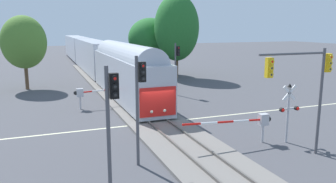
{
  "coord_description": "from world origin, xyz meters",
  "views": [
    {
      "loc": [
        -7.76,
        -22.6,
        6.99
      ],
      "look_at": [
        1.5,
        1.45,
        2.0
      ],
      "focal_mm": 35.81,
      "sensor_mm": 36.0,
      "label": 1
    }
  ],
  "objects_px": {
    "traffic_signal_near_right": "(306,76)",
    "crossing_gate_far": "(87,93)",
    "oak_far_right": "(177,28)",
    "traffic_signal_far_side": "(177,61)",
    "traffic_signal_near_left": "(111,112)",
    "commuter_train": "(93,55)",
    "oak_behind_train": "(24,42)",
    "crossing_signal_mast": "(289,107)",
    "crossing_gate_near": "(254,121)",
    "elm_centre_background": "(150,38)",
    "traffic_signal_median": "(140,93)"
  },
  "relations": [
    {
      "from": "traffic_signal_near_right",
      "to": "crossing_gate_far",
      "type": "bearing_deg",
      "value": 121.24
    },
    {
      "from": "traffic_signal_near_right",
      "to": "oak_far_right",
      "type": "relative_size",
      "value": 0.52
    },
    {
      "from": "traffic_signal_far_side",
      "to": "traffic_signal_near_left",
      "type": "relative_size",
      "value": 0.97
    },
    {
      "from": "commuter_train",
      "to": "oak_behind_train",
      "type": "bearing_deg",
      "value": -128.39
    },
    {
      "from": "crossing_signal_mast",
      "to": "traffic_signal_far_side",
      "type": "relative_size",
      "value": 0.69
    },
    {
      "from": "oak_far_right",
      "to": "traffic_signal_near_left",
      "type": "bearing_deg",
      "value": -116.83
    },
    {
      "from": "crossing_gate_far",
      "to": "traffic_signal_near_left",
      "type": "bearing_deg",
      "value": -94.18
    },
    {
      "from": "commuter_train",
      "to": "crossing_gate_near",
      "type": "bearing_deg",
      "value": -83.6
    },
    {
      "from": "traffic_signal_far_side",
      "to": "elm_centre_background",
      "type": "distance_m",
      "value": 15.91
    },
    {
      "from": "elm_centre_background",
      "to": "oak_behind_train",
      "type": "relative_size",
      "value": 1.0
    },
    {
      "from": "traffic_signal_near_left",
      "to": "oak_behind_train",
      "type": "xyz_separation_m",
      "value": [
        -3.97,
        28.1,
        1.59
      ]
    },
    {
      "from": "crossing_signal_mast",
      "to": "traffic_signal_median",
      "type": "height_order",
      "value": "traffic_signal_median"
    },
    {
      "from": "traffic_signal_near_left",
      "to": "oak_behind_train",
      "type": "bearing_deg",
      "value": 98.03
    },
    {
      "from": "crossing_gate_near",
      "to": "oak_behind_train",
      "type": "xyz_separation_m",
      "value": [
        -13.3,
        24.46,
        3.89
      ]
    },
    {
      "from": "traffic_signal_near_left",
      "to": "commuter_train",
      "type": "bearing_deg",
      "value": 82.44
    },
    {
      "from": "oak_behind_train",
      "to": "elm_centre_background",
      "type": "bearing_deg",
      "value": 21.34
    },
    {
      "from": "traffic_signal_far_side",
      "to": "traffic_signal_median",
      "type": "distance_m",
      "value": 18.18
    },
    {
      "from": "crossing_signal_mast",
      "to": "traffic_signal_median",
      "type": "distance_m",
      "value": 9.43
    },
    {
      "from": "traffic_signal_near_right",
      "to": "oak_behind_train",
      "type": "xyz_separation_m",
      "value": [
        -14.46,
        27.12,
        0.86
      ]
    },
    {
      "from": "traffic_signal_median",
      "to": "traffic_signal_near_left",
      "type": "xyz_separation_m",
      "value": [
        -2.04,
        -3.03,
        -0.05
      ]
    },
    {
      "from": "traffic_signal_median",
      "to": "crossing_gate_near",
      "type": "bearing_deg",
      "value": 4.79
    },
    {
      "from": "commuter_train",
      "to": "elm_centre_background",
      "type": "height_order",
      "value": "elm_centre_background"
    },
    {
      "from": "crossing_signal_mast",
      "to": "traffic_signal_near_right",
      "type": "xyz_separation_m",
      "value": [
        -0.85,
        -2.08,
        2.2
      ]
    },
    {
      "from": "crossing_signal_mast",
      "to": "elm_centre_background",
      "type": "height_order",
      "value": "elm_centre_background"
    },
    {
      "from": "oak_far_right",
      "to": "crossing_gate_far",
      "type": "bearing_deg",
      "value": -135.73
    },
    {
      "from": "crossing_signal_mast",
      "to": "oak_far_right",
      "type": "xyz_separation_m",
      "value": [
        3.78,
        26.85,
        4.61
      ]
    },
    {
      "from": "traffic_signal_median",
      "to": "elm_centre_background",
      "type": "bearing_deg",
      "value": 71.06
    },
    {
      "from": "crossing_gate_near",
      "to": "traffic_signal_near_right",
      "type": "relative_size",
      "value": 1.01
    },
    {
      "from": "crossing_signal_mast",
      "to": "traffic_signal_near_left",
      "type": "xyz_separation_m",
      "value": [
        -11.35,
        -3.06,
        1.46
      ]
    },
    {
      "from": "traffic_signal_near_right",
      "to": "traffic_signal_median",
      "type": "bearing_deg",
      "value": 166.39
    },
    {
      "from": "crossing_gate_near",
      "to": "traffic_signal_near_right",
      "type": "bearing_deg",
      "value": -66.28
    },
    {
      "from": "crossing_gate_far",
      "to": "traffic_signal_near_right",
      "type": "xyz_separation_m",
      "value": [
        9.31,
        -15.34,
        3.03
      ]
    },
    {
      "from": "oak_far_right",
      "to": "elm_centre_background",
      "type": "distance_m",
      "value": 5.49
    },
    {
      "from": "crossing_gate_near",
      "to": "crossing_signal_mast",
      "type": "xyz_separation_m",
      "value": [
        2.01,
        -0.58,
        0.83
      ]
    },
    {
      "from": "traffic_signal_near_right",
      "to": "traffic_signal_near_left",
      "type": "height_order",
      "value": "traffic_signal_near_right"
    },
    {
      "from": "oak_far_right",
      "to": "oak_behind_train",
      "type": "height_order",
      "value": "oak_far_right"
    },
    {
      "from": "elm_centre_background",
      "to": "oak_far_right",
      "type": "bearing_deg",
      "value": -65.13
    },
    {
      "from": "traffic_signal_median",
      "to": "oak_far_right",
      "type": "distance_m",
      "value": 30.05
    },
    {
      "from": "traffic_signal_far_side",
      "to": "traffic_signal_near_right",
      "type": "xyz_separation_m",
      "value": [
        -0.15,
        -18.06,
        0.85
      ]
    },
    {
      "from": "oak_far_right",
      "to": "oak_behind_train",
      "type": "distance_m",
      "value": 19.24
    },
    {
      "from": "commuter_train",
      "to": "oak_behind_train",
      "type": "distance_m",
      "value": 15.11
    },
    {
      "from": "traffic_signal_near_left",
      "to": "elm_centre_background",
      "type": "relative_size",
      "value": 0.67
    },
    {
      "from": "traffic_signal_far_side",
      "to": "oak_behind_train",
      "type": "xyz_separation_m",
      "value": [
        -14.61,
        9.06,
        1.71
      ]
    },
    {
      "from": "crossing_gate_far",
      "to": "elm_centre_background",
      "type": "height_order",
      "value": "elm_centre_background"
    },
    {
      "from": "commuter_train",
      "to": "traffic_signal_far_side",
      "type": "distance_m",
      "value": 21.43
    },
    {
      "from": "crossing_signal_mast",
      "to": "oak_behind_train",
      "type": "xyz_separation_m",
      "value": [
        -15.31,
        25.04,
        3.05
      ]
    },
    {
      "from": "oak_far_right",
      "to": "elm_centre_background",
      "type": "bearing_deg",
      "value": 114.87
    },
    {
      "from": "elm_centre_background",
      "to": "traffic_signal_near_left",
      "type": "bearing_deg",
      "value": -110.41
    },
    {
      "from": "crossing_gate_far",
      "to": "traffic_signal_far_side",
      "type": "height_order",
      "value": "traffic_signal_far_side"
    },
    {
      "from": "elm_centre_background",
      "to": "crossing_gate_far",
      "type": "bearing_deg",
      "value": -122.52
    }
  ]
}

